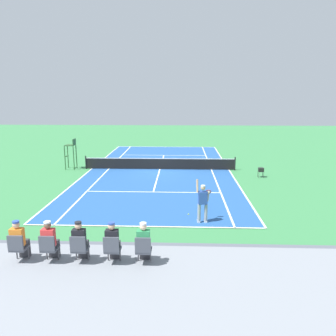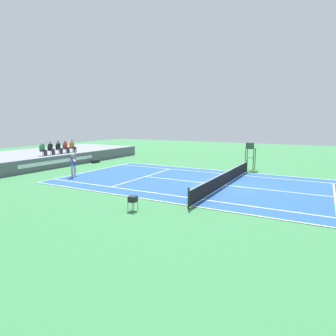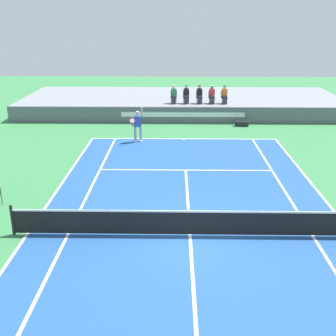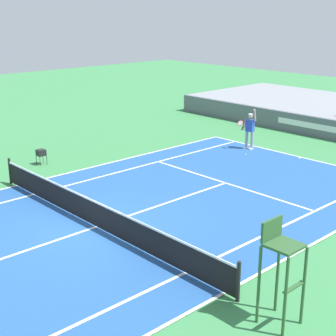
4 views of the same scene
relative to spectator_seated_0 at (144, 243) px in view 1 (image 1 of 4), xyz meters
The scene contains 14 objects.
ground_plane 17.39m from the spectator_seated_0, 87.90° to the right, with size 80.00×80.00×0.00m, color #387F47.
court 17.39m from the spectator_seated_0, 87.90° to the right, with size 11.08×23.88×0.03m.
net 17.35m from the spectator_seated_0, 87.90° to the right, with size 11.98×0.10×1.07m.
barrier_wall 1.84m from the spectator_seated_0, 63.51° to the right, with size 24.14×0.25×1.11m.
spectator_seated_0 is the anchor object (origin of this frame).
spectator_seated_1 0.88m from the spectator_seated_0, ahead, with size 0.44×0.60×1.26m.
spectator_seated_2 1.82m from the spectator_seated_0, ahead, with size 0.44×0.60×1.26m.
spectator_seated_3 2.69m from the spectator_seated_0, ahead, with size 0.44×0.60×1.26m.
spectator_seated_4 3.59m from the spectator_seated_0, ahead, with size 0.44×0.60×1.26m.
tennis_player 6.41m from the spectator_seated_0, 108.87° to the right, with size 0.75×0.69×2.08m.
tennis_ball 7.38m from the spectator_seated_0, 101.52° to the right, with size 0.07×0.07×0.07m, color #D1E533.
umpire_chair 18.94m from the spectator_seated_0, 65.98° to the right, with size 0.77×0.77×2.44m.
equipment_bag 5.29m from the spectator_seated_0, 25.01° to the right, with size 0.94×0.44×0.32m.
ball_hopper 16.55m from the spectator_seated_0, 114.39° to the right, with size 0.36×0.36×0.70m.
Camera 1 is at (-1.66, 26.07, 5.83)m, focal length 35.88 mm.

